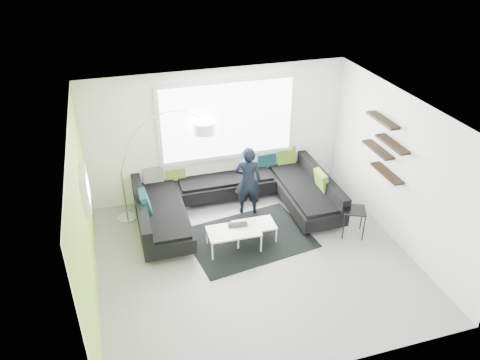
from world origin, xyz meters
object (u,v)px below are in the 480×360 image
at_px(coffee_table, 244,235).
at_px(arc_lamp, 121,172).
at_px(sectional_sofa, 235,198).
at_px(side_table, 353,222).
at_px(person, 248,181).
at_px(laptop, 238,226).

relative_size(coffee_table, arc_lamp, 0.57).
height_order(sectional_sofa, side_table, sectional_sofa).
xyz_separation_m(arc_lamp, person, (2.44, -0.46, -0.34)).
distance_m(coffee_table, side_table, 2.12).
distance_m(coffee_table, person, 1.22).
relative_size(coffee_table, laptop, 3.16).
relative_size(person, laptop, 3.83).
height_order(coffee_table, side_table, side_table).
xyz_separation_m(arc_lamp, side_table, (4.14, -1.79, -0.80)).
xyz_separation_m(coffee_table, arc_lamp, (-2.05, 1.48, 0.88)).
relative_size(sectional_sofa, coffee_table, 3.21).
bearing_deg(coffee_table, sectional_sofa, 85.20).
xyz_separation_m(arc_lamp, laptop, (1.94, -1.47, -0.67)).
distance_m(side_table, laptop, 2.23).
bearing_deg(side_table, laptop, 171.98).
relative_size(sectional_sofa, arc_lamp, 1.83).
distance_m(sectional_sofa, coffee_table, 1.04).
bearing_deg(laptop, side_table, -1.41).
distance_m(coffee_table, arc_lamp, 2.68).
height_order(arc_lamp, laptop, arc_lamp).
bearing_deg(side_table, person, 142.12).
xyz_separation_m(side_table, person, (-1.70, 1.33, 0.46)).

